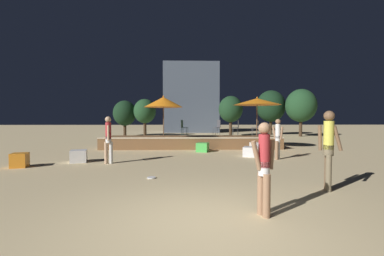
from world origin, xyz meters
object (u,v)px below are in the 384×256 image
Objects in this scene: patio_umbrella_1 at (163,102)px; background_tree_4 at (231,109)px; person_3 at (264,167)px; patio_umbrella_0 at (257,102)px; bistro_chair_2 at (257,126)px; person_0 at (108,138)px; person_1 at (278,138)px; background_tree_2 at (125,113)px; cube_seat_0 at (256,148)px; cube_seat_3 at (203,147)px; background_tree_3 at (301,106)px; bistro_chair_1 at (237,126)px; background_tree_1 at (271,106)px; person_2 at (329,146)px; bistro_chair_0 at (183,126)px; background_tree_0 at (145,111)px; cube_seat_1 at (251,152)px; cube_seat_4 at (20,160)px; bistro_chair_3 at (218,126)px; cube_seat_2 at (79,156)px; frisbee_disc at (151,178)px.

background_tree_4 is (5.47, 10.19, -0.03)m from patio_umbrella_1.
patio_umbrella_0 is at bearing 145.71° from person_3.
background_tree_4 reaches higher than bistro_chair_2.
person_0 is 6.67m from person_1.
background_tree_2 reaches higher than patio_umbrella_0.
person_0 is (-6.31, -2.87, 0.71)m from cube_seat_0.
cube_seat_3 is 14.46m from background_tree_3.
cube_seat_0 is 0.32× the size of person_1.
patio_umbrella_1 is 4.75m from bistro_chair_1.
person_1 is at bearing -107.61° from background_tree_1.
person_2 is 9.86m from bistro_chair_0.
person_0 is 0.46× the size of background_tree_4.
person_3 is 0.48× the size of background_tree_2.
background_tree_4 is at bearing 0.10° from background_tree_0.
person_3 is (0.48, -8.43, 0.63)m from cube_seat_3.
cube_seat_4 reaches higher than cube_seat_1.
background_tree_2 is (-9.89, 9.67, 0.92)m from bistro_chair_2.
bistro_chair_3 is 12.11m from background_tree_1.
background_tree_1 is at bearing 4.53° from background_tree_2.
person_1 is (7.86, 0.46, 0.65)m from cube_seat_2.
patio_umbrella_0 is 4.01m from cube_seat_3.
patio_umbrella_0 is 4.42m from bistro_chair_0.
background_tree_2 reaches higher than frisbee_disc.
bistro_chair_3 is at bearing 101.21° from cube_seat_1.
background_tree_3 is (11.53, 16.00, 2.80)m from frisbee_disc.
background_tree_3 reaches higher than bistro_chair_1.
person_2 is 2.49m from person_3.
person_1 is at bearing 138.71° from person_3.
person_2 is 4.59m from frisbee_disc.
background_tree_0 is 14.38m from background_tree_3.
cube_seat_0 is at bearing -107.12° from patio_umbrella_0.
patio_umbrella_1 reaches higher than bistro_chair_0.
background_tree_3 is at bearing 56.49° from cube_seat_0.
background_tree_1 is (5.50, 10.23, 1.66)m from bistro_chair_1.
person_2 is 20.77m from background_tree_2.
bistro_chair_1 is (-0.19, 9.56, 0.18)m from person_2.
background_tree_2 is at bearing -130.31° from bistro_chair_2.
person_1 is 0.38× the size of background_tree_3.
background_tree_1 is (11.48, 16.09, 1.92)m from person_0.
person_3 is 1.79× the size of bistro_chair_3.
cube_seat_4 is at bearing 121.10° from bistro_chair_0.
person_2 reaches higher than bistro_chair_0.
person_1 is at bearing 8.63° from cube_seat_4.
person_3 is (-1.98, -1.50, -0.18)m from person_2.
patio_umbrella_1 is 11.54m from background_tree_2.
patio_umbrella_0 is 3.16× the size of bistro_chair_1.
background_tree_0 is at bearing 5.19° from bistro_chair_0.
cube_seat_0 is 0.28× the size of person_2.
cube_seat_0 reaches higher than cube_seat_3.
background_tree_1 is at bearing 141.88° from person_3.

